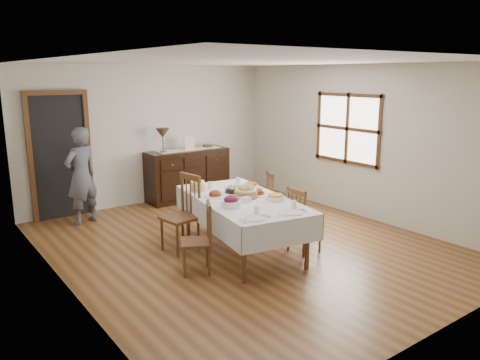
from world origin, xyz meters
TOP-DOWN VIEW (x-y plane):
  - ground at (0.00, 0.00)m, footprint 6.00×6.00m
  - room_shell at (-0.15, 0.42)m, footprint 5.02×6.02m
  - dining_table at (-0.17, -0.17)m, footprint 1.50×2.39m
  - chair_left_near at (-1.02, -0.44)m, footprint 0.50×0.50m
  - chair_left_far at (-0.81, 0.35)m, footprint 0.50×0.50m
  - chair_right_near at (0.48, -0.70)m, footprint 0.38×0.38m
  - chair_right_far at (0.80, 0.19)m, footprint 0.53×0.53m
  - sideboard at (0.64, 2.72)m, footprint 1.64×0.59m
  - person at (-1.54, 2.40)m, footprint 0.62×0.50m
  - bread_basket at (-0.11, -0.19)m, footprint 0.33×0.33m
  - egg_basket at (-0.08, 0.16)m, footprint 0.24×0.24m
  - ham_platter_a at (-0.42, 0.11)m, footprint 0.31×0.31m
  - ham_platter_b at (0.12, -0.17)m, footprint 0.32×0.32m
  - beet_bowl at (-0.54, -0.44)m, footprint 0.26×0.26m
  - carrot_bowl at (0.24, 0.16)m, footprint 0.22×0.22m
  - pineapple_bowl at (-0.44, 0.54)m, footprint 0.23×0.23m
  - casserole_dish at (0.14, -0.52)m, footprint 0.25×0.25m
  - butter_dish at (-0.25, -0.37)m, footprint 0.15×0.11m
  - setting_left at (-0.57, -0.97)m, footprint 0.44×0.31m
  - setting_right at (-0.04, -1.06)m, footprint 0.44×0.31m
  - glass_far_a at (-0.24, 0.53)m, footprint 0.06×0.06m
  - glass_far_b at (0.26, 0.51)m, footprint 0.07×0.07m
  - runner at (0.68, 2.75)m, footprint 1.30×0.35m
  - table_lamp at (0.12, 2.70)m, footprint 0.26×0.26m
  - picture_frame at (0.67, 2.67)m, footprint 0.22×0.08m
  - deco_bowl at (1.14, 2.76)m, footprint 0.20×0.20m

SIDE VIEW (x-z plane):
  - ground at x=0.00m, z-range 0.00..0.00m
  - chair_left_near at x=-1.02m, z-range 0.01..0.90m
  - chair_right_near at x=0.48m, z-range 0.01..0.92m
  - chair_right_far at x=0.80m, z-range 0.01..0.96m
  - sideboard at x=0.64m, z-range 0.00..0.99m
  - chair_left_far at x=-0.81m, z-range 0.01..1.08m
  - dining_table at x=-0.17m, z-range 0.29..1.06m
  - setting_left at x=-0.57m, z-range 0.74..0.84m
  - setting_right at x=-0.04m, z-range 0.74..0.84m
  - ham_platter_b at x=0.12m, z-range 0.74..0.85m
  - ham_platter_a at x=-0.42m, z-range 0.74..0.85m
  - butter_dish at x=-0.25m, z-range 0.77..0.84m
  - casserole_dish at x=0.14m, z-range 0.76..0.84m
  - egg_basket at x=-0.08m, z-range 0.75..0.86m
  - carrot_bowl at x=0.24m, z-range 0.76..0.86m
  - glass_far_a at x=-0.24m, z-range 0.77..0.88m
  - glass_far_b at x=0.26m, z-range 0.77..0.88m
  - beet_bowl at x=-0.54m, z-range 0.75..0.91m
  - pineapple_bowl at x=-0.44m, z-range 0.76..0.91m
  - bread_basket at x=-0.11m, z-range 0.75..0.93m
  - person at x=-1.54m, z-range 0.00..1.71m
  - runner at x=0.68m, z-range 0.99..1.00m
  - deco_bowl at x=1.14m, z-range 0.99..1.05m
  - picture_frame at x=0.67m, z-range 0.99..1.27m
  - table_lamp at x=0.12m, z-range 1.11..1.57m
  - room_shell at x=-0.15m, z-range 0.32..2.97m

